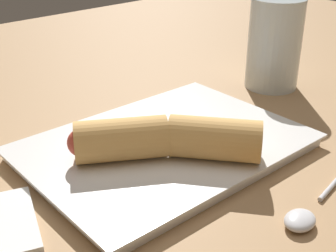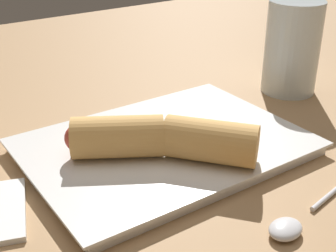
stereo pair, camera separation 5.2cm
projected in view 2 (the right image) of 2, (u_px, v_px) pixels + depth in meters
table_surface at (169, 163)px, 53.43cm from camera, size 180.00×140.00×2.00cm
serving_plate at (168, 146)px, 53.43cm from camera, size 30.73×22.22×1.50cm
roll_front_left at (206, 140)px, 48.31cm from camera, size 9.54×10.23×4.47cm
roll_front_right at (113, 137)px, 49.01cm from camera, size 10.52×8.72×4.47cm
spoon at (297, 220)px, 41.64cm from camera, size 16.59×4.55×1.19cm
drinking_glass at (292, 47)px, 67.46cm from camera, size 7.89×7.89×13.38cm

